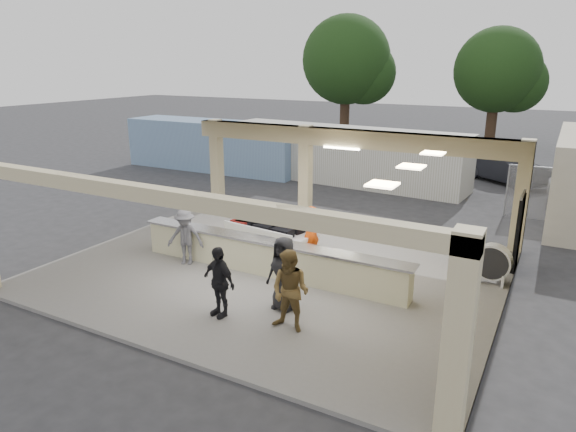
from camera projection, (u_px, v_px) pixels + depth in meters
The scene contains 15 objects.
ground at pixel (277, 270), 14.66m from camera, with size 120.00×120.00×0.00m, color #2A2A2D.
pavilion at pixel (294, 220), 14.73m from camera, with size 12.01×10.00×3.55m.
baggage_counter at pixel (267, 257), 14.07m from camera, with size 8.20×0.58×0.98m.
luggage_cart at pixel (271, 226), 15.68m from camera, with size 2.69×1.85×1.47m.
drum_fan at pixel (492, 262), 13.45m from camera, with size 0.99×0.54×1.07m.
baggage_handler at pixel (311, 232), 15.13m from camera, with size 0.58×0.32×1.59m, color #EF4B0C.
passenger_a at pixel (290, 291), 10.97m from camera, with size 0.89×0.39×1.83m, color brown.
passenger_b at pixel (219, 281), 11.64m from camera, with size 0.98×0.36×1.67m, color black.
passenger_c at pixel (185, 237), 14.67m from camera, with size 1.05×0.37×1.63m, color #55545A.
passenger_d at pixel (284, 273), 11.96m from camera, with size 0.87×0.36×1.78m, color black.
car_dark at pixel (505, 168), 25.11m from camera, with size 1.56×4.43×1.48m, color black.
container_white at pixel (342, 155), 25.24m from camera, with size 12.23×2.45×2.65m, color silver.
container_blue at pixel (214, 145), 28.16m from camera, with size 10.15×2.44×2.64m, color #7196B5.
tree_left at pixel (351, 64), 36.86m from camera, with size 6.60×6.30×9.00m.
tree_mid at pixel (502, 74), 34.12m from camera, with size 6.00×5.60×8.00m.
Camera 1 is at (6.81, -11.76, 5.72)m, focal length 32.00 mm.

